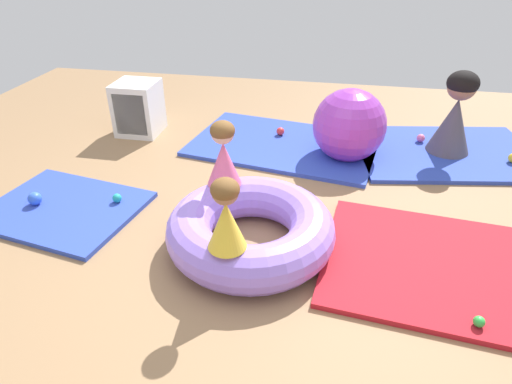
% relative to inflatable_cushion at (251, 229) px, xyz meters
% --- Properties ---
extents(ground_plane, '(8.00, 8.00, 0.00)m').
position_rel_inflatable_cushion_xyz_m(ground_plane, '(-0.01, -0.01, -0.16)').
color(ground_plane, '#93704C').
extents(gym_mat_front, '(2.02, 1.47, 0.04)m').
position_rel_inflatable_cushion_xyz_m(gym_mat_front, '(0.01, 1.71, -0.14)').
color(gym_mat_front, '#2D47B7').
rests_on(gym_mat_front, ground).
extents(gym_mat_far_left, '(1.31, 1.10, 0.04)m').
position_rel_inflatable_cushion_xyz_m(gym_mat_far_left, '(-1.57, 0.18, -0.14)').
color(gym_mat_far_left, '#2D47B7').
rests_on(gym_mat_far_left, ground).
extents(gym_mat_near_left, '(1.47, 1.34, 0.04)m').
position_rel_inflatable_cushion_xyz_m(gym_mat_near_left, '(1.20, 0.01, -0.14)').
color(gym_mat_near_left, '#B21923').
rests_on(gym_mat_near_left, ground).
extents(gym_mat_far_right, '(1.93, 1.51, 0.04)m').
position_rel_inflatable_cushion_xyz_m(gym_mat_far_right, '(1.63, 1.83, -0.14)').
color(gym_mat_far_right, '#2D47B7').
rests_on(gym_mat_far_right, ground).
extents(inflatable_cushion, '(1.17, 1.17, 0.32)m').
position_rel_inflatable_cushion_xyz_m(inflatable_cushion, '(0.00, 0.00, 0.00)').
color(inflatable_cushion, '#9975EA').
rests_on(inflatable_cushion, ground).
extents(child_in_pink, '(0.34, 0.34, 0.49)m').
position_rel_inflatable_cushion_xyz_m(child_in_pink, '(-0.26, 0.32, 0.40)').
color(child_in_pink, '#E5608E').
rests_on(child_in_pink, inflatable_cushion).
extents(child_in_yellow, '(0.25, 0.25, 0.46)m').
position_rel_inflatable_cushion_xyz_m(child_in_yellow, '(-0.06, -0.41, 0.38)').
color(child_in_yellow, yellow).
rests_on(child_in_yellow, inflatable_cushion).
extents(adult_seated, '(0.47, 0.47, 0.80)m').
position_rel_inflatable_cushion_xyz_m(adult_seated, '(1.63, 1.83, 0.27)').
color(adult_seated, '#4C4751').
rests_on(adult_seated, gym_mat_far_right).
extents(play_ball_teal, '(0.07, 0.07, 0.07)m').
position_rel_inflatable_cushion_xyz_m(play_ball_teal, '(-1.17, 0.32, -0.08)').
color(play_ball_teal, teal).
rests_on(play_ball_teal, gym_mat_far_left).
extents(play_ball_pink, '(0.08, 0.08, 0.08)m').
position_rel_inflatable_cushion_xyz_m(play_ball_pink, '(1.40, 2.00, -0.08)').
color(play_ball_pink, pink).
rests_on(play_ball_pink, gym_mat_far_right).
extents(play_ball_green, '(0.06, 0.06, 0.06)m').
position_rel_inflatable_cushion_xyz_m(play_ball_green, '(1.40, -0.50, -0.09)').
color(play_ball_green, green).
rests_on(play_ball_green, gym_mat_near_left).
extents(play_ball_red, '(0.08, 0.08, 0.08)m').
position_rel_inflatable_cushion_xyz_m(play_ball_red, '(-0.06, 1.90, -0.08)').
color(play_ball_red, red).
rests_on(play_ball_red, gym_mat_front).
extents(play_ball_blue, '(0.11, 0.11, 0.11)m').
position_rel_inflatable_cushion_xyz_m(play_ball_blue, '(-1.80, 0.17, -0.06)').
color(play_ball_blue, blue).
rests_on(play_ball_blue, gym_mat_far_left).
extents(play_ball_orange, '(0.06, 0.06, 0.06)m').
position_rel_inflatable_cushion_xyz_m(play_ball_orange, '(0.68, 1.47, -0.09)').
color(play_ball_orange, orange).
rests_on(play_ball_orange, gym_mat_front).
extents(exercise_ball_large, '(0.69, 0.69, 0.69)m').
position_rel_inflatable_cushion_xyz_m(exercise_ball_large, '(0.64, 1.55, 0.19)').
color(exercise_ball_large, purple).
rests_on(exercise_ball_large, ground).
extents(storage_cube, '(0.44, 0.44, 0.56)m').
position_rel_inflatable_cushion_xyz_m(storage_cube, '(-1.60, 1.76, 0.12)').
color(storage_cube, silver).
rests_on(storage_cube, ground).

